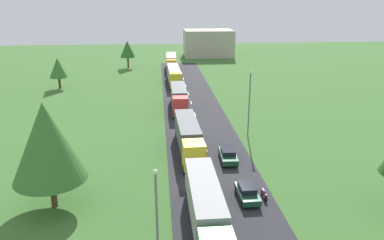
% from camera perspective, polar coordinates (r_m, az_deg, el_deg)
% --- Properties ---
extents(road, '(10.00, 140.00, 0.06)m').
position_cam_1_polar(road, '(43.11, 3.12, -7.40)').
color(road, '#2B2B30').
rests_on(road, ground).
extents(lane_marking_centre, '(0.16, 120.49, 0.01)m').
position_cam_1_polar(lane_marking_centre, '(39.85, 3.87, -9.63)').
color(lane_marking_centre, white).
rests_on(lane_marking_centre, road).
extents(truck_lead, '(2.54, 13.33, 3.71)m').
position_cam_1_polar(truck_lead, '(31.74, 2.16, -13.10)').
color(truck_lead, green).
rests_on(truck_lead, road).
extents(truck_second, '(2.82, 13.22, 3.68)m').
position_cam_1_polar(truck_second, '(46.66, -0.53, -2.45)').
color(truck_second, yellow).
rests_on(truck_second, road).
extents(truck_third, '(2.63, 12.02, 3.61)m').
position_cam_1_polar(truck_third, '(64.64, -1.98, 3.47)').
color(truck_third, red).
rests_on(truck_third, road).
extents(truck_fourth, '(2.70, 13.74, 3.57)m').
position_cam_1_polar(truck_fourth, '(83.48, -2.74, 6.86)').
color(truck_fourth, yellow).
rests_on(truck_fourth, road).
extents(truck_fifth, '(2.80, 12.93, 3.72)m').
position_cam_1_polar(truck_fifth, '(100.00, -3.14, 8.81)').
color(truck_fifth, orange).
rests_on(truck_fifth, road).
extents(car_second, '(1.79, 4.04, 1.43)m').
position_cam_1_polar(car_second, '(37.20, 8.33, -10.68)').
color(car_second, '#19472D').
rests_on(car_second, road).
extents(car_third, '(2.02, 4.65, 1.48)m').
position_cam_1_polar(car_third, '(44.98, 5.47, -5.19)').
color(car_third, '#19472D').
rests_on(car_third, road).
extents(motorcycle_courier, '(0.28, 1.94, 0.91)m').
position_cam_1_polar(motorcycle_courier, '(37.72, 10.83, -10.85)').
color(motorcycle_courier, black).
rests_on(motorcycle_courier, road).
extents(lamppost_lead, '(0.36, 0.36, 7.45)m').
position_cam_1_polar(lamppost_lead, '(27.59, -5.36, -13.55)').
color(lamppost_lead, slate).
rests_on(lamppost_lead, ground).
extents(lamppost_second, '(0.36, 0.36, 9.12)m').
position_cam_1_polar(lamppost_second, '(51.87, 8.64, 2.84)').
color(lamppost_second, slate).
rests_on(lamppost_second, ground).
extents(tree_oak, '(6.56, 6.56, 10.07)m').
position_cam_1_polar(tree_oak, '(35.63, -21.05, -3.11)').
color(tree_oak, '#513823').
rests_on(tree_oak, ground).
extents(tree_maple, '(3.66, 3.66, 6.40)m').
position_cam_1_polar(tree_maple, '(83.67, -19.55, 7.41)').
color(tree_maple, '#513823').
rests_on(tree_maple, ground).
extents(tree_pine, '(3.96, 3.96, 7.21)m').
position_cam_1_polar(tree_pine, '(103.61, -9.71, 10.49)').
color(tree_pine, '#513823').
rests_on(tree_pine, ground).
extents(distant_building, '(15.18, 11.22, 8.23)m').
position_cam_1_polar(distant_building, '(122.93, 2.47, 11.51)').
color(distant_building, '#B2A899').
rests_on(distant_building, ground).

